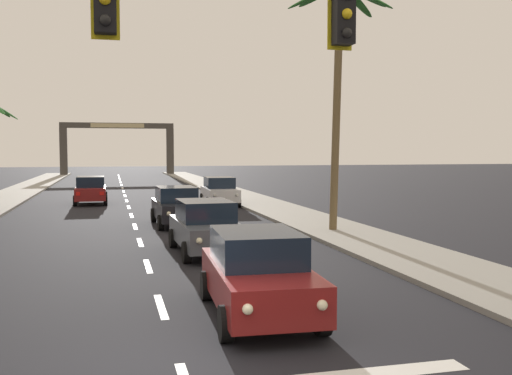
# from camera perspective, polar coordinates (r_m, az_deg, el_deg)

# --- Properties ---
(ground_plane) EXTENTS (220.00, 220.00, 0.00)m
(ground_plane) POSITION_cam_1_polar(r_m,az_deg,el_deg) (8.97, -7.14, -17.82)
(ground_plane) COLOR black
(sidewalk_right) EXTENTS (3.20, 110.00, 0.14)m
(sidewalk_right) POSITION_cam_1_polar(r_m,az_deg,el_deg) (29.80, 3.15, -2.50)
(sidewalk_right) COLOR gray
(sidewalk_right) RESTS_ON ground
(lane_markings) EXTENTS (4.28, 89.42, 0.01)m
(lane_markings) POSITION_cam_1_polar(r_m,az_deg,el_deg) (28.77, -11.13, -2.92)
(lane_markings) COLOR silver
(lane_markings) RESTS_ON ground
(traffic_signal_mast) EXTENTS (11.70, 0.41, 6.71)m
(traffic_signal_mast) POSITION_cam_1_polar(r_m,az_deg,el_deg) (9.79, 8.57, 13.08)
(traffic_signal_mast) COLOR #2D2D33
(traffic_signal_mast) RESTS_ON ground
(sedan_lead_at_stop_bar) EXTENTS (2.10, 4.51, 1.68)m
(sedan_lead_at_stop_bar) POSITION_cam_1_polar(r_m,az_deg,el_deg) (11.63, 0.17, -8.38)
(sedan_lead_at_stop_bar) COLOR maroon
(sedan_lead_at_stop_bar) RESTS_ON ground
(sedan_third_in_queue) EXTENTS (2.06, 4.49, 1.68)m
(sedan_third_in_queue) POSITION_cam_1_polar(r_m,az_deg,el_deg) (18.56, -4.94, -3.84)
(sedan_third_in_queue) COLOR #4C515B
(sedan_third_in_queue) RESTS_ON ground
(sedan_fifth_in_queue) EXTENTS (2.04, 4.49, 1.68)m
(sedan_fifth_in_queue) POSITION_cam_1_polar(r_m,az_deg,el_deg) (25.59, -7.79, -1.78)
(sedan_fifth_in_queue) COLOR black
(sedan_fifth_in_queue) RESTS_ON ground
(sedan_oncoming_far) EXTENTS (1.97, 4.46, 1.68)m
(sedan_oncoming_far) POSITION_cam_1_polar(r_m,az_deg,el_deg) (36.81, -15.89, -0.22)
(sedan_oncoming_far) COLOR maroon
(sedan_oncoming_far) RESTS_ON ground
(sedan_parked_nearest_kerb) EXTENTS (2.05, 4.49, 1.68)m
(sedan_parked_nearest_kerb) POSITION_cam_1_polar(r_m,az_deg,el_deg) (34.48, -3.59, -0.35)
(sedan_parked_nearest_kerb) COLOR silver
(sedan_parked_nearest_kerb) RESTS_ON ground
(palm_right_second) EXTENTS (4.30, 4.13, 9.98)m
(palm_right_second) POSITION_cam_1_polar(r_m,az_deg,el_deg) (23.55, 8.15, 14.15)
(palm_right_second) COLOR brown
(palm_right_second) RESTS_ON ground
(town_gateway_arch) EXTENTS (14.38, 0.90, 6.79)m
(town_gateway_arch) POSITION_cam_1_polar(r_m,az_deg,el_deg) (77.72, -13.40, 4.41)
(town_gateway_arch) COLOR #423D38
(town_gateway_arch) RESTS_ON ground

